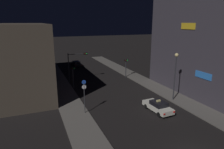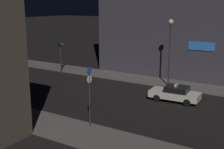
% 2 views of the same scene
% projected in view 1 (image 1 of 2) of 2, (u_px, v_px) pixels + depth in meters
% --- Properties ---
extents(sidewalk_left, '(3.43, 53.52, 0.13)m').
position_uv_depth(sidewalk_left, '(61.00, 86.00, 35.99)').
color(sidewalk_left, '#5B5651').
rests_on(sidewalk_left, ground_plane).
extents(sidewalk_right, '(3.43, 53.52, 0.13)m').
position_uv_depth(sidewalk_right, '(136.00, 77.00, 41.63)').
color(sidewalk_right, '#5B5651').
rests_on(sidewalk_right, ground_plane).
extents(building_facade_left, '(7.82, 24.31, 10.97)m').
position_uv_depth(building_facade_left, '(24.00, 56.00, 34.62)').
color(building_facade_left, '#473D33').
rests_on(building_facade_left, ground_plane).
extents(building_facade_right, '(12.05, 18.79, 23.14)m').
position_uv_depth(building_facade_right, '(219.00, 20.00, 30.92)').
color(building_facade_right, '#3D3842').
rests_on(building_facade_right, ground_plane).
extents(taxi, '(2.05, 4.55, 1.62)m').
position_uv_depth(taxi, '(158.00, 106.00, 25.65)').
color(taxi, silver).
rests_on(taxi, ground_plane).
extents(far_car, '(2.18, 4.59, 1.42)m').
position_uv_depth(far_car, '(76.00, 64.00, 51.79)').
color(far_car, black).
rests_on(far_car, ground_plane).
extents(traffic_light_overhead, '(3.83, 0.42, 5.55)m').
position_uv_depth(traffic_light_overhead, '(76.00, 61.00, 38.11)').
color(traffic_light_overhead, '#2D2D33').
rests_on(traffic_light_overhead, ground_plane).
extents(traffic_light_left_kerb, '(0.80, 0.42, 3.78)m').
position_uv_depth(traffic_light_left_kerb, '(73.00, 73.00, 34.45)').
color(traffic_light_left_kerb, '#2D2D33').
rests_on(traffic_light_left_kerb, ground_plane).
extents(traffic_light_right_kerb, '(0.80, 0.42, 3.88)m').
position_uv_depth(traffic_light_right_kerb, '(126.00, 64.00, 41.05)').
color(traffic_light_right_kerb, '#2D2D33').
rests_on(traffic_light_right_kerb, ground_plane).
extents(sign_pole_left, '(0.52, 0.10, 4.30)m').
position_uv_depth(sign_pole_left, '(84.00, 94.00, 24.58)').
color(sign_pole_left, '#2D2D33').
rests_on(sign_pole_left, sidewalk_left).
extents(street_lamp_near_block, '(0.53, 0.53, 6.91)m').
position_uv_depth(street_lamp_near_block, '(176.00, 68.00, 28.25)').
color(street_lamp_near_block, '#2D2D33').
rests_on(street_lamp_near_block, sidewalk_right).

